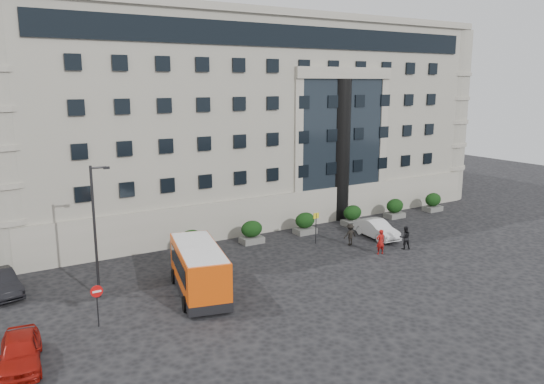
{
  "coord_description": "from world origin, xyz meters",
  "views": [
    {
      "loc": [
        -18.7,
        -27.97,
        12.66
      ],
      "look_at": [
        0.55,
        3.62,
        5.0
      ],
      "focal_mm": 35.0,
      "sensor_mm": 36.0,
      "label": 1
    }
  ],
  "objects_px": {
    "hedge_b": "(252,232)",
    "hedge_f": "(433,202)",
    "white_taxi": "(377,229)",
    "pedestrian_b": "(405,238)",
    "parked_car_b": "(0,283)",
    "pedestrian_c": "(350,234)",
    "parked_car_c": "(23,255)",
    "pedestrian_a": "(380,242)",
    "bus_stop_sign": "(316,223)",
    "street_lamp": "(96,227)",
    "parked_car_a": "(20,351)",
    "no_entry_sign": "(97,297)",
    "minibus": "(199,268)",
    "hedge_e": "(395,208)",
    "hedge_c": "(305,223)",
    "hedge_d": "(352,215)",
    "hedge_a": "(191,242)"
  },
  "relations": [
    {
      "from": "parked_car_c",
      "to": "white_taxi",
      "type": "relative_size",
      "value": 0.98
    },
    {
      "from": "street_lamp",
      "to": "no_entry_sign",
      "type": "height_order",
      "value": "street_lamp"
    },
    {
      "from": "white_taxi",
      "to": "pedestrian_c",
      "type": "relative_size",
      "value": 2.64
    },
    {
      "from": "no_entry_sign",
      "to": "parked_car_c",
      "type": "height_order",
      "value": "no_entry_sign"
    },
    {
      "from": "pedestrian_b",
      "to": "pedestrian_c",
      "type": "height_order",
      "value": "pedestrian_b"
    },
    {
      "from": "hedge_b",
      "to": "no_entry_sign",
      "type": "relative_size",
      "value": 0.79
    },
    {
      "from": "minibus",
      "to": "white_taxi",
      "type": "height_order",
      "value": "minibus"
    },
    {
      "from": "street_lamp",
      "to": "bus_stop_sign",
      "type": "height_order",
      "value": "street_lamp"
    },
    {
      "from": "hedge_e",
      "to": "street_lamp",
      "type": "relative_size",
      "value": 0.23
    },
    {
      "from": "hedge_a",
      "to": "pedestrian_c",
      "type": "xyz_separation_m",
      "value": [
        11.59,
        -4.52,
        -0.06
      ]
    },
    {
      "from": "parked_car_c",
      "to": "pedestrian_a",
      "type": "relative_size",
      "value": 2.34
    },
    {
      "from": "hedge_b",
      "to": "parked_car_b",
      "type": "xyz_separation_m",
      "value": [
        -18.2,
        -1.29,
        -0.18
      ]
    },
    {
      "from": "parked_car_b",
      "to": "pedestrian_b",
      "type": "relative_size",
      "value": 2.51
    },
    {
      "from": "hedge_d",
      "to": "hedge_e",
      "type": "relative_size",
      "value": 1.0
    },
    {
      "from": "hedge_e",
      "to": "white_taxi",
      "type": "xyz_separation_m",
      "value": [
        -6.03,
        -4.1,
        -0.17
      ]
    },
    {
      "from": "hedge_f",
      "to": "parked_car_c",
      "type": "height_order",
      "value": "hedge_f"
    },
    {
      "from": "hedge_a",
      "to": "hedge_d",
      "type": "bearing_deg",
      "value": 0.0
    },
    {
      "from": "street_lamp",
      "to": "hedge_b",
      "type": "bearing_deg",
      "value": 20.07
    },
    {
      "from": "street_lamp",
      "to": "hedge_c",
      "type": "bearing_deg",
      "value": 14.67
    },
    {
      "from": "pedestrian_b",
      "to": "pedestrian_c",
      "type": "bearing_deg",
      "value": -18.69
    },
    {
      "from": "bus_stop_sign",
      "to": "street_lamp",
      "type": "bearing_deg",
      "value": -173.46
    },
    {
      "from": "hedge_a",
      "to": "street_lamp",
      "type": "bearing_deg",
      "value": -148.84
    },
    {
      "from": "parked_car_b",
      "to": "pedestrian_a",
      "type": "relative_size",
      "value": 2.38
    },
    {
      "from": "hedge_b",
      "to": "pedestrian_a",
      "type": "height_order",
      "value": "pedestrian_a"
    },
    {
      "from": "white_taxi",
      "to": "pedestrian_b",
      "type": "relative_size",
      "value": 2.52
    },
    {
      "from": "no_entry_sign",
      "to": "parked_car_b",
      "type": "height_order",
      "value": "no_entry_sign"
    },
    {
      "from": "hedge_d",
      "to": "parked_car_a",
      "type": "height_order",
      "value": "hedge_d"
    },
    {
      "from": "hedge_b",
      "to": "parked_car_a",
      "type": "bearing_deg",
      "value": -148.63
    },
    {
      "from": "no_entry_sign",
      "to": "pedestrian_a",
      "type": "xyz_separation_m",
      "value": [
        21.07,
        1.36,
        -0.7
      ]
    },
    {
      "from": "parked_car_a",
      "to": "minibus",
      "type": "bearing_deg",
      "value": 27.53
    },
    {
      "from": "hedge_d",
      "to": "no_entry_sign",
      "type": "bearing_deg",
      "value": -160.24
    },
    {
      "from": "bus_stop_sign",
      "to": "parked_car_c",
      "type": "bearing_deg",
      "value": 161.23
    },
    {
      "from": "street_lamp",
      "to": "bus_stop_sign",
      "type": "bearing_deg",
      "value": 6.54
    },
    {
      "from": "hedge_f",
      "to": "pedestrian_b",
      "type": "xyz_separation_m",
      "value": [
        -11.43,
        -7.52,
        -0.02
      ]
    },
    {
      "from": "pedestrian_c",
      "to": "hedge_c",
      "type": "bearing_deg",
      "value": -71.95
    },
    {
      "from": "bus_stop_sign",
      "to": "hedge_d",
      "type": "bearing_deg",
      "value": 24.66
    },
    {
      "from": "street_lamp",
      "to": "pedestrian_b",
      "type": "distance_m",
      "value": 22.94
    },
    {
      "from": "parked_car_c",
      "to": "pedestrian_c",
      "type": "bearing_deg",
      "value": -29.89
    },
    {
      "from": "pedestrian_a",
      "to": "parked_car_a",
      "type": "bearing_deg",
      "value": 18.79
    },
    {
      "from": "hedge_b",
      "to": "hedge_f",
      "type": "bearing_deg",
      "value": 0.0
    },
    {
      "from": "hedge_f",
      "to": "minibus",
      "type": "relative_size",
      "value": 0.24
    },
    {
      "from": "parked_car_a",
      "to": "hedge_c",
      "type": "bearing_deg",
      "value": 33.62
    },
    {
      "from": "hedge_e",
      "to": "no_entry_sign",
      "type": "relative_size",
      "value": 0.79
    },
    {
      "from": "hedge_f",
      "to": "pedestrian_a",
      "type": "bearing_deg",
      "value": -151.77
    },
    {
      "from": "hedge_a",
      "to": "white_taxi",
      "type": "height_order",
      "value": "hedge_a"
    },
    {
      "from": "hedge_b",
      "to": "minibus",
      "type": "bearing_deg",
      "value": -136.38
    },
    {
      "from": "white_taxi",
      "to": "street_lamp",
      "type": "bearing_deg",
      "value": -173.04
    },
    {
      "from": "pedestrian_b",
      "to": "street_lamp",
      "type": "bearing_deg",
      "value": 19.63
    },
    {
      "from": "hedge_e",
      "to": "parked_car_b",
      "type": "xyz_separation_m",
      "value": [
        -33.8,
        -1.29,
        -0.18
      ]
    },
    {
      "from": "hedge_f",
      "to": "hedge_b",
      "type": "bearing_deg",
      "value": 180.0
    }
  ]
}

